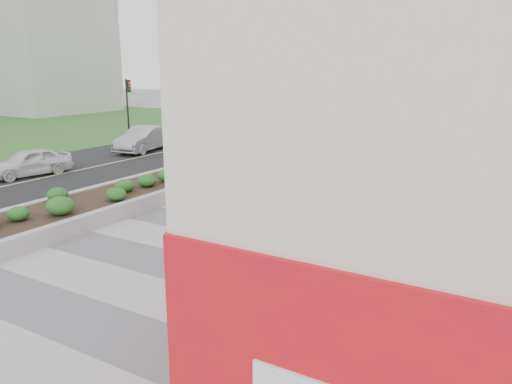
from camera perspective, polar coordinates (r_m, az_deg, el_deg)
ground at (r=11.95m, az=-14.85°, el=-11.02°), size 160.00×160.00×0.00m
walkway at (r=14.02m, az=-6.10°, el=-6.76°), size 8.00×36.00×0.01m
planter at (r=20.23m, az=-11.90°, el=0.78°), size 3.00×18.00×0.90m
street at (r=25.10m, az=-22.91°, el=1.56°), size 10.00×40.00×0.00m
traffic_signal_near at (r=29.27m, az=-0.61°, el=9.77°), size 0.33×0.28×4.20m
traffic_signal_far at (r=34.57m, az=-14.42°, el=10.01°), size 0.33×0.28×4.20m
distant_bldg_west_a at (r=65.10m, az=-25.30°, el=18.16°), size 18.00×12.00×22.00m
distant_bldg_north_l at (r=63.97m, az=19.89°, el=17.84°), size 16.00×12.00×20.00m
manhole_cover at (r=13.74m, az=-4.41°, el=-7.16°), size 0.44×0.44×0.01m
skateboarder at (r=18.70m, az=1.90°, el=1.03°), size 0.51×0.74×1.47m
car_white at (r=25.63m, az=-24.49°, el=3.12°), size 2.23×4.02×1.30m
car_silver at (r=31.02m, az=-12.69°, el=5.93°), size 2.39×4.73×1.49m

